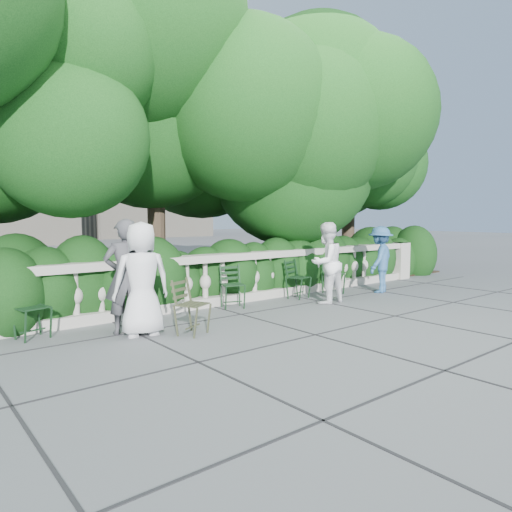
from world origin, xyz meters
TOP-DOWN VIEW (x-y plane):
  - ground at (0.00, 0.00)m, footprint 90.00×90.00m
  - balustrade at (0.00, 1.80)m, footprint 12.00×0.44m
  - shrub_hedge at (0.00, 3.00)m, footprint 15.00×2.60m
  - tree_canopy at (0.69, 3.19)m, footprint 15.04×6.52m
  - chair_b at (-3.73, 1.24)m, footprint 0.54×0.57m
  - chair_c at (1.44, 1.18)m, footprint 0.53×0.56m
  - chair_d at (-0.33, 1.22)m, footprint 0.58×0.60m
  - chair_e at (2.41, 1.14)m, footprint 0.57×0.60m
  - chair_weathered at (-1.82, 0.03)m, footprint 0.60×0.62m
  - person_businessman at (-2.47, 0.57)m, footprint 0.90×0.67m
  - person_woman_grey at (-2.60, 0.85)m, footprint 0.70×0.54m
  - person_casual_man at (1.47, 0.59)m, footprint 0.82×0.66m
  - person_older_blue at (3.39, 0.70)m, footprint 1.11×0.85m

SIDE VIEW (x-z plane):
  - ground at x=0.00m, z-range 0.00..0.00m
  - shrub_hedge at x=0.00m, z-range -0.85..0.85m
  - chair_b at x=-3.73m, z-range -0.42..0.42m
  - chair_c at x=1.44m, z-range -0.42..0.42m
  - chair_d at x=-0.33m, z-range -0.42..0.42m
  - chair_e at x=2.41m, z-range -0.42..0.42m
  - chair_weathered at x=-1.82m, z-range -0.42..0.42m
  - balustrade at x=0.00m, z-range -0.01..0.99m
  - person_older_blue at x=3.39m, z-range 0.00..1.51m
  - person_casual_man at x=1.47m, z-range 0.00..1.62m
  - person_businessman at x=-2.47m, z-range 0.00..1.66m
  - person_woman_grey at x=-2.60m, z-range 0.00..1.70m
  - tree_canopy at x=0.69m, z-range 0.57..7.35m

